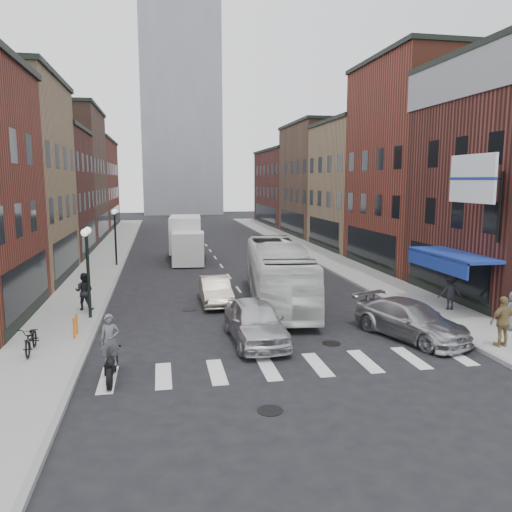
{
  "coord_description": "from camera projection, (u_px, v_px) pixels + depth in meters",
  "views": [
    {
      "loc": [
        -4.26,
        -18.32,
        6.14
      ],
      "look_at": [
        0.24,
        5.02,
        2.52
      ],
      "focal_mm": 35.0,
      "sensor_mm": 36.0,
      "label": 1
    }
  ],
  "objects": [
    {
      "name": "bldg_right_mid_b",
      "position": [
        377.0,
        186.0,
        44.76
      ],
      "size": [
        10.3,
        10.2,
        11.3
      ],
      "color": "#967A53",
      "rests_on": "ground"
    },
    {
      "name": "awning_blue",
      "position": [
        449.0,
        256.0,
        23.21
      ],
      "size": [
        1.8,
        5.0,
        0.78
      ],
      "color": "navy",
      "rests_on": "ground"
    },
    {
      "name": "sedan_left_far",
      "position": [
        215.0,
        291.0,
        24.92
      ],
      "size": [
        1.43,
        4.05,
        1.33
      ],
      "primitive_type": "imported",
      "rotation": [
        0.0,
        0.0,
        0.0
      ],
      "color": "#BCB099",
      "rests_on": "ground"
    },
    {
      "name": "bldg_left_far_b",
      "position": [
        73.0,
        184.0,
        63.42
      ],
      "size": [
        10.3,
        16.2,
        11.3
      ],
      "color": "maroon",
      "rests_on": "ground"
    },
    {
      "name": "streetlamp_far",
      "position": [
        115.0,
        226.0,
        35.16
      ],
      "size": [
        0.32,
        1.22,
        4.11
      ],
      "color": "black",
      "rests_on": "ground"
    },
    {
      "name": "transit_bus",
      "position": [
        278.0,
        274.0,
        24.92
      ],
      "size": [
        3.89,
        11.12,
        3.03
      ],
      "primitive_type": "imported",
      "rotation": [
        0.0,
        0.0,
        -0.13
      ],
      "color": "silver",
      "rests_on": "ground"
    },
    {
      "name": "ped_right_a",
      "position": [
        450.0,
        292.0,
        23.24
      ],
      "size": [
        1.16,
        0.73,
        1.67
      ],
      "primitive_type": "imported",
      "rotation": [
        0.0,
        0.0,
        2.95
      ],
      "color": "black",
      "rests_on": "sidewalk_right"
    },
    {
      "name": "bldg_right_far_a",
      "position": [
        335.0,
        180.0,
        55.36
      ],
      "size": [
        10.3,
        12.2,
        12.3
      ],
      "color": "#4E3427",
      "rests_on": "ground"
    },
    {
      "name": "billboard_sign",
      "position": [
        474.0,
        180.0,
        20.68
      ],
      "size": [
        1.52,
        3.0,
        3.7
      ],
      "color": "black",
      "rests_on": "ground"
    },
    {
      "name": "parked_bicycle",
      "position": [
        31.0,
        339.0,
        17.43
      ],
      "size": [
        0.76,
        1.91,
        0.98
      ],
      "primitive_type": "imported",
      "rotation": [
        0.0,
        0.0,
        0.06
      ],
      "color": "black",
      "rests_on": "sidewalk_left"
    },
    {
      "name": "bldg_left_far_a",
      "position": [
        49.0,
        175.0,
        49.67
      ],
      "size": [
        10.3,
        12.2,
        13.3
      ],
      "color": "#4E3427",
      "rests_on": "ground"
    },
    {
      "name": "ground",
      "position": [
        274.0,
        339.0,
        19.51
      ],
      "size": [
        160.0,
        160.0,
        0.0
      ],
      "primitive_type": "plane",
      "color": "black",
      "rests_on": "ground"
    },
    {
      "name": "bldg_right_mid_a",
      "position": [
        439.0,
        166.0,
        34.83
      ],
      "size": [
        10.3,
        10.2,
        14.3
      ],
      "color": "maroon",
      "rests_on": "ground"
    },
    {
      "name": "sedan_left_near",
      "position": [
        255.0,
        321.0,
        19.03
      ],
      "size": [
        2.04,
        4.82,
        1.63
      ],
      "primitive_type": "imported",
      "rotation": [
        0.0,
        0.0,
        0.03
      ],
      "color": "silver",
      "rests_on": "ground"
    },
    {
      "name": "sidewalk_left",
      "position": [
        106.0,
        258.0,
        39.26
      ],
      "size": [
        3.0,
        74.0,
        0.15
      ],
      "primitive_type": "cube",
      "color": "gray",
      "rests_on": "ground"
    },
    {
      "name": "bldg_left_mid_b",
      "position": [
        21.0,
        193.0,
        39.22
      ],
      "size": [
        10.3,
        10.2,
        10.3
      ],
      "color": "#3F1C16",
      "rests_on": "ground"
    },
    {
      "name": "curb_right",
      "position": [
        296.0,
        253.0,
        42.17
      ],
      "size": [
        0.2,
        74.0,
        0.16
      ],
      "primitive_type": "cube",
      "color": "gray",
      "rests_on": "ground"
    },
    {
      "name": "sidewalk_right",
      "position": [
        313.0,
        252.0,
        42.44
      ],
      "size": [
        3.0,
        74.0,
        0.15
      ],
      "primitive_type": "cube",
      "color": "gray",
      "rests_on": "ground"
    },
    {
      "name": "curb_car",
      "position": [
        411.0,
        320.0,
        19.51
      ],
      "size": [
        3.61,
        5.36,
        1.44
      ],
      "primitive_type": "imported",
      "rotation": [
        0.0,
        0.0,
        0.35
      ],
      "color": "#A4A4A8",
      "rests_on": "ground"
    },
    {
      "name": "crosswalk_stripes",
      "position": [
        295.0,
        366.0,
        16.6
      ],
      "size": [
        12.0,
        2.2,
        0.01
      ],
      "primitive_type": "cube",
      "color": "silver",
      "rests_on": "ground"
    },
    {
      "name": "box_truck",
      "position": [
        186.0,
        239.0,
        38.25
      ],
      "size": [
        2.68,
        7.79,
        3.33
      ],
      "rotation": [
        0.0,
        0.0,
        -0.07
      ],
      "color": "silver",
      "rests_on": "ground"
    },
    {
      "name": "distant_tower",
      "position": [
        179.0,
        76.0,
        91.46
      ],
      "size": [
        14.0,
        14.0,
        50.0
      ],
      "primitive_type": "cube",
      "color": "#9399A0",
      "rests_on": "ground"
    },
    {
      "name": "ped_left_solo",
      "position": [
        84.0,
        291.0,
        23.18
      ],
      "size": [
        0.94,
        0.66,
        1.75
      ],
      "primitive_type": "imported",
      "rotation": [
        0.0,
        0.0,
        2.92
      ],
      "color": "black",
      "rests_on": "sidewalk_left"
    },
    {
      "name": "curb_left",
      "position": [
        126.0,
        258.0,
        39.55
      ],
      "size": [
        0.2,
        74.0,
        0.16
      ],
      "primitive_type": "cube",
      "color": "gray",
      "rests_on": "ground"
    },
    {
      "name": "bike_rack",
      "position": [
        75.0,
        326.0,
        19.26
      ],
      "size": [
        0.08,
        0.68,
        0.8
      ],
      "color": "#D8590C",
      "rests_on": "sidewalk_left"
    },
    {
      "name": "motorcycle_rider",
      "position": [
        111.0,
        350.0,
        15.25
      ],
      "size": [
        0.6,
        2.09,
        2.13
      ],
      "rotation": [
        0.0,
        0.0,
        -0.06
      ],
      "color": "black",
      "rests_on": "ground"
    },
    {
      "name": "bldg_right_far_b",
      "position": [
        300.0,
        187.0,
        69.11
      ],
      "size": [
        10.3,
        16.2,
        10.3
      ],
      "color": "#3F1C16",
      "rests_on": "ground"
    },
    {
      "name": "streetlamp_near",
      "position": [
        87.0,
        255.0,
        21.57
      ],
      "size": [
        0.32,
        1.22,
        4.11
      ],
      "color": "black",
      "rests_on": "ground"
    },
    {
      "name": "ped_right_b",
      "position": [
        503.0,
        322.0,
        18.02
      ],
      "size": [
        1.13,
        0.63,
        1.86
      ],
      "primitive_type": "imported",
      "rotation": [
        0.0,
        0.0,
        3.22
      ],
      "color": "olive",
      "rests_on": "sidewalk_right"
    }
  ]
}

